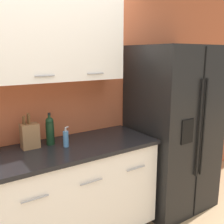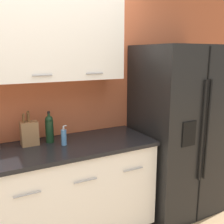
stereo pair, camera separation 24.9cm
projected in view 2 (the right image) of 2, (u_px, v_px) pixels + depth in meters
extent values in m
cube|color=#BC5B38|center=(21.00, 101.00, 2.41)|extent=(10.00, 0.05, 2.60)
cube|color=white|center=(35.00, 34.00, 2.18)|extent=(1.54, 0.32, 0.78)
cylinder|color=#99999E|center=(42.00, 75.00, 2.10)|extent=(0.16, 0.01, 0.01)
cylinder|color=#99999E|center=(95.00, 73.00, 2.31)|extent=(0.16, 0.01, 0.01)
cube|color=white|center=(49.00, 194.00, 2.35)|extent=(1.91, 0.62, 0.81)
cube|color=black|center=(47.00, 150.00, 2.24)|extent=(1.93, 0.64, 0.03)
cylinder|color=#99999E|center=(27.00, 195.00, 1.91)|extent=(0.20, 0.01, 0.01)
cylinder|color=#99999E|center=(86.00, 181.00, 2.12)|extent=(0.20, 0.01, 0.01)
cylinder|color=#99999E|center=(133.00, 169.00, 2.33)|extent=(0.20, 0.01, 0.01)
cube|color=black|center=(178.00, 130.00, 2.86)|extent=(0.86, 0.72, 1.81)
cube|color=black|center=(203.00, 140.00, 2.55)|extent=(0.01, 0.01, 1.77)
cylinder|color=black|center=(202.00, 132.00, 2.50)|extent=(0.02, 0.02, 1.00)
cylinder|color=black|center=(208.00, 131.00, 2.53)|extent=(0.02, 0.02, 1.00)
cube|color=black|center=(189.00, 134.00, 2.44)|extent=(0.16, 0.01, 0.24)
cube|color=olive|center=(29.00, 133.00, 2.30)|extent=(0.15, 0.11, 0.21)
cylinder|color=brown|center=(23.00, 118.00, 2.27)|extent=(0.02, 0.03, 0.07)
cylinder|color=brown|center=(24.00, 118.00, 2.24)|extent=(0.01, 0.03, 0.08)
cylinder|color=brown|center=(28.00, 116.00, 2.28)|extent=(0.02, 0.04, 0.10)
cylinder|color=brown|center=(29.00, 118.00, 2.26)|extent=(0.02, 0.03, 0.08)
cylinder|color=black|center=(50.00, 132.00, 2.38)|extent=(0.07, 0.07, 0.20)
sphere|color=black|center=(49.00, 119.00, 2.35)|extent=(0.07, 0.07, 0.07)
cylinder|color=black|center=(49.00, 117.00, 2.35)|extent=(0.02, 0.02, 0.07)
cylinder|color=black|center=(49.00, 112.00, 2.34)|extent=(0.03, 0.03, 0.02)
cylinder|color=#4C7FB2|center=(64.00, 137.00, 2.31)|extent=(0.05, 0.05, 0.14)
cylinder|color=#B2B2B5|center=(63.00, 128.00, 2.29)|extent=(0.02, 0.02, 0.04)
cylinder|color=#B2B2B5|center=(65.00, 126.00, 2.29)|extent=(0.03, 0.01, 0.01)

